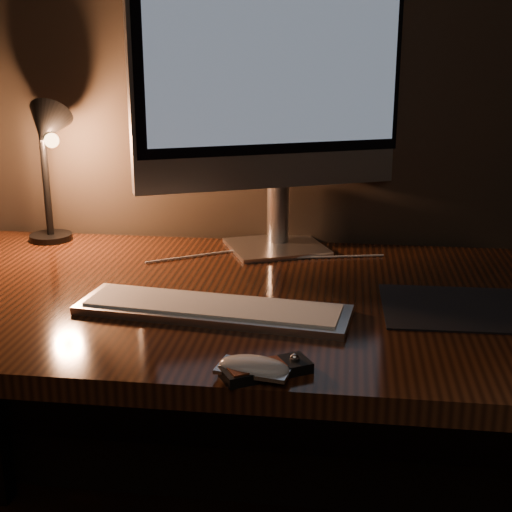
# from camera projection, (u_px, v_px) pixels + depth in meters

# --- Properties ---
(desk) EXTENTS (1.60, 0.75, 0.75)m
(desk) POSITION_uv_depth(u_px,v_px,m) (262.00, 343.00, 1.44)
(desk) COLOR #3B1C0D
(desk) RESTS_ON ground
(monitor) EXTENTS (0.59, 0.29, 0.66)m
(monitor) POSITION_uv_depth(u_px,v_px,m) (277.00, 72.00, 1.50)
(monitor) COLOR silver
(monitor) RESTS_ON desk
(keyboard) EXTENTS (0.49, 0.19, 0.02)m
(keyboard) POSITION_uv_depth(u_px,v_px,m) (213.00, 309.00, 1.24)
(keyboard) COLOR silver
(keyboard) RESTS_ON desk
(mousepad) EXTENTS (0.28, 0.23, 0.00)m
(mousepad) POSITION_uv_depth(u_px,v_px,m) (461.00, 308.00, 1.26)
(mousepad) COLOR black
(mousepad) RESTS_ON desk
(mouse) EXTENTS (0.11, 0.07, 0.02)m
(mouse) POSITION_uv_depth(u_px,v_px,m) (254.00, 370.00, 1.01)
(mouse) COLOR white
(mouse) RESTS_ON desk
(media_remote) EXTENTS (0.14, 0.11, 0.02)m
(media_remote) POSITION_uv_depth(u_px,v_px,m) (266.00, 369.00, 1.01)
(media_remote) COLOR black
(media_remote) RESTS_ON desk
(desk_lamp) EXTENTS (0.15, 0.17, 0.34)m
(desk_lamp) POSITION_uv_depth(u_px,v_px,m) (47.00, 147.00, 1.60)
(desk_lamp) COLOR black
(desk_lamp) RESTS_ON desk
(cable) EXTENTS (0.49, 0.19, 0.00)m
(cable) POSITION_uv_depth(u_px,v_px,m) (265.00, 257.00, 1.55)
(cable) COLOR white
(cable) RESTS_ON desk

